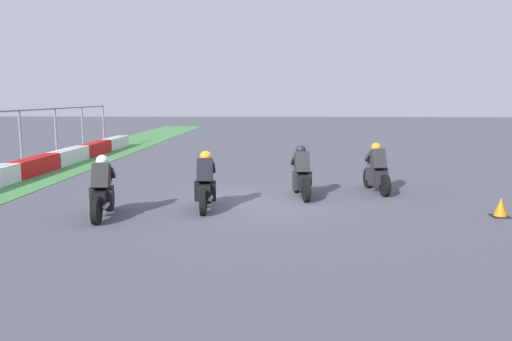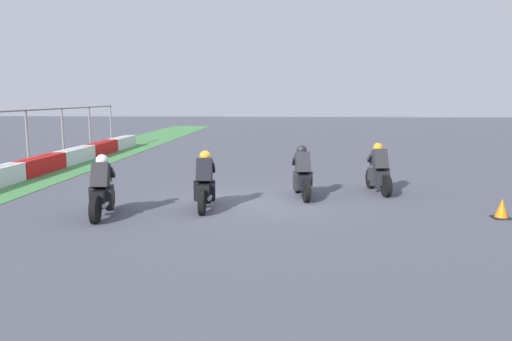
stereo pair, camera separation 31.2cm
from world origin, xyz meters
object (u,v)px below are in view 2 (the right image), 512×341
(rider_lane_b, at_px, (302,176))
(rider_lane_c, at_px, (205,185))
(rider_lane_a, at_px, (379,172))
(traffic_cone, at_px, (502,209))
(rider_lane_d, at_px, (102,191))

(rider_lane_b, bearing_deg, rider_lane_c, 114.48)
(rider_lane_a, height_order, traffic_cone, rider_lane_a)
(rider_lane_b, distance_m, rider_lane_d, 5.58)
(rider_lane_b, distance_m, rider_lane_c, 3.05)
(rider_lane_d, height_order, traffic_cone, rider_lane_d)
(rider_lane_b, bearing_deg, rider_lane_d, 109.73)
(rider_lane_c, distance_m, traffic_cone, 7.29)
(rider_lane_c, relative_size, traffic_cone, 4.30)
(rider_lane_a, relative_size, rider_lane_d, 1.00)
(rider_lane_a, relative_size, rider_lane_b, 1.00)
(rider_lane_c, height_order, traffic_cone, rider_lane_c)
(rider_lane_a, xyz_separation_m, rider_lane_d, (-3.56, 7.23, 0.00))
(rider_lane_d, bearing_deg, rider_lane_b, -68.17)
(rider_lane_b, xyz_separation_m, rider_lane_d, (-2.67, 4.89, 0.00))
(rider_lane_d, xyz_separation_m, traffic_cone, (0.44, -9.61, -0.41))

